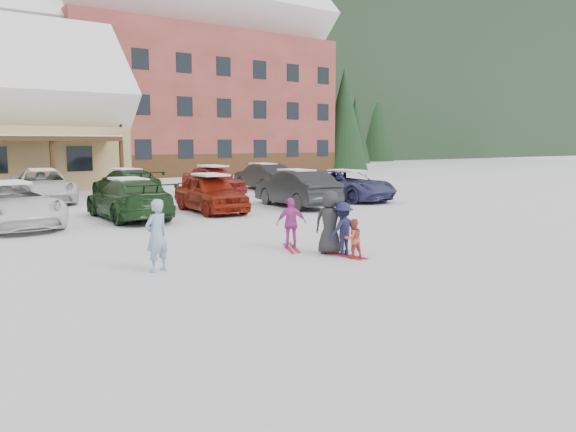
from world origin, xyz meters
TOP-DOWN VIEW (x-y plane):
  - ground at (0.00, 0.00)m, footprint 160.00×160.00m
  - alpine_hotel at (14.27, 38.00)m, footprint 31.48×14.01m
  - lamp_post at (5.12, 24.93)m, footprint 0.50×0.25m
  - conifer_1 at (30.00, 32.00)m, footprint 4.84×4.84m
  - conifer_3 at (6.00, 44.00)m, footprint 3.96×3.96m
  - conifer_4 at (34.00, 46.00)m, footprint 5.06×5.06m
  - adult_skier at (-2.72, 1.53)m, footprint 0.65×0.53m
  - toddler_red at (1.51, 0.07)m, footprint 0.53×0.45m
  - child_navy at (1.55, 0.47)m, footprint 0.86×0.54m
  - skis_child_navy at (1.55, 0.47)m, footprint 0.30×1.41m
  - child_magenta at (1.08, 1.92)m, footprint 0.83×0.63m
  - skis_child_magenta at (1.08, 1.92)m, footprint 0.81×1.34m
  - bystander_dark at (1.43, 0.81)m, footprint 0.84×0.90m
  - parked_car_2 at (-3.95, 10.18)m, footprint 2.65×5.33m
  - parked_car_3 at (-0.18, 9.84)m, footprint 2.25×5.04m
  - parked_car_4 at (3.15, 9.94)m, footprint 2.15×4.47m
  - parked_car_5 at (6.90, 9.34)m, footprint 2.22×4.90m
  - parked_car_6 at (10.45, 10.12)m, footprint 2.60×5.19m
  - parked_car_10 at (-1.32, 17.40)m, footprint 3.19×5.71m
  - parked_car_11 at (2.39, 16.94)m, footprint 2.16×5.03m
  - parked_car_12 at (6.80, 16.33)m, footprint 1.85×4.47m
  - parked_car_13 at (10.74, 17.57)m, footprint 1.90×4.65m

SIDE VIEW (x-z plane):
  - ground at x=0.00m, z-range 0.00..0.00m
  - skis_child_navy at x=1.55m, z-range 0.00..0.03m
  - skis_child_magenta at x=1.08m, z-range 0.00..0.03m
  - toddler_red at x=1.51m, z-range 0.00..0.94m
  - child_navy at x=1.55m, z-range 0.00..1.29m
  - child_magenta at x=1.08m, z-range 0.00..1.31m
  - parked_car_6 at x=10.45m, z-range 0.00..1.41m
  - parked_car_3 at x=-0.18m, z-range 0.00..1.43m
  - parked_car_11 at x=2.39m, z-range 0.00..1.45m
  - parked_car_2 at x=-3.95m, z-range 0.00..1.45m
  - parked_car_4 at x=3.15m, z-range 0.00..1.47m
  - parked_car_13 at x=10.74m, z-range 0.00..1.50m
  - parked_car_10 at x=-1.32m, z-range 0.00..1.51m
  - parked_car_12 at x=6.80m, z-range 0.00..1.52m
  - adult_skier at x=-2.72m, z-range 0.00..1.53m
  - bystander_dark at x=1.43m, z-range 0.00..1.55m
  - parked_car_5 at x=6.90m, z-range 0.00..1.56m
  - lamp_post at x=5.12m, z-range 0.40..6.50m
  - conifer_3 at x=6.00m, z-range 0.53..9.71m
  - conifer_1 at x=30.00m, z-range 0.65..11.87m
  - conifer_4 at x=34.00m, z-range 0.68..12.41m
  - alpine_hotel at x=14.27m, z-range -2.11..19.37m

